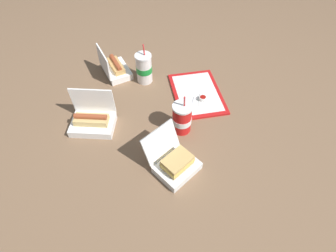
# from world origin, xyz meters

# --- Properties ---
(ground_plane) EXTENTS (3.20, 3.20, 0.00)m
(ground_plane) POSITION_xyz_m (0.00, 0.00, 0.00)
(ground_plane) COLOR brown
(food_tray) EXTENTS (0.41, 0.32, 0.01)m
(food_tray) POSITION_xyz_m (0.25, -0.21, 0.01)
(food_tray) COLOR red
(food_tray) RESTS_ON ground_plane
(ketchup_cup) EXTENTS (0.04, 0.04, 0.02)m
(ketchup_cup) POSITION_xyz_m (0.19, -0.24, 0.03)
(ketchup_cup) COLOR white
(ketchup_cup) RESTS_ON food_tray
(napkin_stack) EXTENTS (0.11, 0.11, 0.00)m
(napkin_stack) POSITION_xyz_m (0.19, -0.27, 0.02)
(napkin_stack) COLOR white
(napkin_stack) RESTS_ON food_tray
(plastic_fork) EXTENTS (0.11, 0.05, 0.00)m
(plastic_fork) POSITION_xyz_m (0.16, -0.18, 0.02)
(plastic_fork) COLOR white
(plastic_fork) RESTS_ON food_tray
(clamshell_hotdog_left) EXTENTS (0.17, 0.22, 0.19)m
(clamshell_hotdog_left) POSITION_xyz_m (0.02, 0.32, 0.04)
(clamshell_hotdog_left) COLOR white
(clamshell_hotdog_left) RESTS_ON ground_plane
(clamshell_sandwich_front) EXTENTS (0.27, 0.27, 0.17)m
(clamshell_sandwich_front) POSITION_xyz_m (-0.23, -0.08, 0.04)
(clamshell_sandwich_front) COLOR white
(clamshell_sandwich_front) RESTS_ON ground_plane
(clamshell_hotdog_center) EXTENTS (0.24, 0.21, 0.17)m
(clamshell_hotdog_center) POSITION_xyz_m (0.44, 0.26, 0.04)
(clamshell_hotdog_center) COLOR white
(clamshell_hotdog_center) RESTS_ON ground_plane
(soda_cup_right) EXTENTS (0.09, 0.09, 0.24)m
(soda_cup_right) POSITION_xyz_m (0.38, 0.08, 0.09)
(soda_cup_right) COLOR white
(soda_cup_right) RESTS_ON ground_plane
(soda_cup_corner) EXTENTS (0.10, 0.10, 0.22)m
(soda_cup_corner) POSITION_xyz_m (-0.00, -0.11, 0.08)
(soda_cup_corner) COLOR red
(soda_cup_corner) RESTS_ON ground_plane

